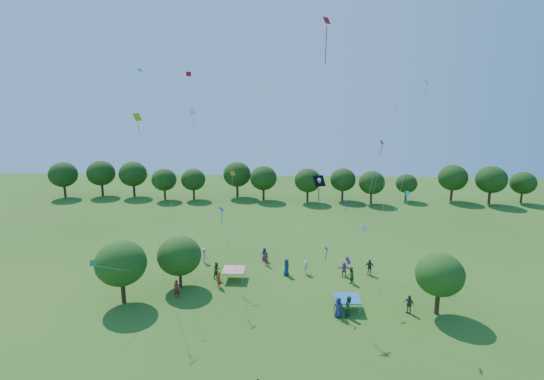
{
  "coord_description": "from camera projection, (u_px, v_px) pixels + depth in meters",
  "views": [
    {
      "loc": [
        1.81,
        -20.08,
        18.55
      ],
      "look_at": [
        0.0,
        14.0,
        11.0
      ],
      "focal_mm": 28.0,
      "sensor_mm": 36.0,
      "label": 1
    }
  ],
  "objects": [
    {
      "name": "small_kite_7",
      "position": [
        150.0,
        136.0,
        44.27
      ],
      "size": [
        1.2,
        2.58,
        19.97
      ],
      "color": "#0D9ECF"
    },
    {
      "name": "small_kite_11",
      "position": [
        112.0,
        267.0,
        34.31
      ],
      "size": [
        3.2,
        8.71,
        5.0
      ],
      "color": "#17812E"
    },
    {
      "name": "crowd_person_5",
      "position": [
        344.0,
        269.0,
        44.68
      ],
      "size": [
        1.45,
        0.53,
        1.54
      ],
      "primitive_type": "imported",
      "rotation": [
        0.0,
        0.0,
        3.13
      ],
      "color": "#9B5A94",
      "rests_on": "ground"
    },
    {
      "name": "small_kite_5",
      "position": [
        348.0,
        265.0,
        33.96
      ],
      "size": [
        1.11,
        3.77,
        4.81
      ],
      "color": "#671583"
    },
    {
      "name": "red_high_kite",
      "position": [
        314.0,
        83.0,
        34.99
      ],
      "size": [
        5.1,
        3.11,
        23.57
      ],
      "color": "red"
    },
    {
      "name": "crowd_person_0",
      "position": [
        338.0,
        307.0,
        36.26
      ],
      "size": [
        0.96,
        0.63,
        1.79
      ],
      "primitive_type": "imported",
      "rotation": [
        0.0,
        0.0,
        6.47
      ],
      "color": "navy",
      "rests_on": "ground"
    },
    {
      "name": "small_kite_4",
      "position": [
        323.0,
        256.0,
        37.28
      ],
      "size": [
        2.08,
        0.45,
        4.35
      ],
      "color": "#1813C4"
    },
    {
      "name": "small_kite_3",
      "position": [
        386.0,
        146.0,
        44.9
      ],
      "size": [
        4.12,
        2.39,
        16.3
      ],
      "color": "green"
    },
    {
      "name": "crowd_person_12",
      "position": [
        286.0,
        267.0,
        44.78
      ],
      "size": [
        0.71,
        1.0,
        1.83
      ],
      "primitive_type": "imported",
      "rotation": [
        0.0,
        0.0,
        1.31
      ],
      "color": "navy",
      "rests_on": "ground"
    },
    {
      "name": "tent_red_stripe",
      "position": [
        234.0,
        270.0,
        43.74
      ],
      "size": [
        2.2,
        2.2,
        1.1
      ],
      "color": "red",
      "rests_on": "ground"
    },
    {
      "name": "small_kite_6",
      "position": [
        199.0,
        138.0,
        43.24
      ],
      "size": [
        3.46,
        2.58,
        16.07
      ],
      "color": "white"
    },
    {
      "name": "crowd_person_1",
      "position": [
        219.0,
        280.0,
        41.92
      ],
      "size": [
        0.61,
        0.72,
        1.65
      ],
      "primitive_type": "imported",
      "rotation": [
        0.0,
        0.0,
        4.29
      ],
      "color": "#9A351C",
      "rests_on": "ground"
    },
    {
      "name": "small_kite_13",
      "position": [
        347.0,
        215.0,
        44.41
      ],
      "size": [
        0.86,
        1.03,
        6.62
      ],
      "color": "#7A1996"
    },
    {
      "name": "near_tree_west",
      "position": [
        121.0,
        263.0,
        38.16
      ],
      "size": [
        4.58,
        4.58,
        5.93
      ],
      "color": "#422B19",
      "rests_on": "ground"
    },
    {
      "name": "near_tree_north",
      "position": [
        179.0,
        256.0,
        41.58
      ],
      "size": [
        4.32,
        4.32,
        5.22
      ],
      "color": "#422B19",
      "rests_on": "ground"
    },
    {
      "name": "pirate_kite",
      "position": [
        320.0,
        184.0,
        36.12
      ],
      "size": [
        2.18,
        5.01,
        10.62
      ],
      "color": "black"
    },
    {
      "name": "small_kite_15",
      "position": [
        397.0,
        206.0,
        44.37
      ],
      "size": [
        5.62,
        0.45,
        7.64
      ],
      "color": "#0DC5BE"
    },
    {
      "name": "small_kite_8",
      "position": [
        376.0,
        167.0,
        45.53
      ],
      "size": [
        3.24,
        2.47,
        12.64
      ],
      "color": "red"
    },
    {
      "name": "crowd_person_3",
      "position": [
        204.0,
        255.0,
        48.3
      ],
      "size": [
        1.09,
        1.17,
        1.69
      ],
      "primitive_type": "imported",
      "rotation": [
        0.0,
        0.0,
        2.27
      ],
      "color": "beige",
      "rests_on": "ground"
    },
    {
      "name": "crowd_person_4",
      "position": [
        409.0,
        304.0,
        36.96
      ],
      "size": [
        1.02,
        1.0,
        1.68
      ],
      "primitive_type": "imported",
      "rotation": [
        0.0,
        0.0,
        5.52
      ],
      "color": "#3C3530",
      "rests_on": "ground"
    },
    {
      "name": "small_kite_9",
      "position": [
        142.0,
        144.0,
        38.16
      ],
      "size": [
        1.96,
        0.82,
        15.79
      ],
      "color": "#F9A40D"
    },
    {
      "name": "crowd_person_10",
      "position": [
        369.0,
        267.0,
        44.91
      ],
      "size": [
        1.07,
        0.61,
        1.73
      ],
      "primitive_type": "imported",
      "rotation": [
        0.0,
        0.0,
        6.13
      ],
      "color": "#453937",
      "rests_on": "ground"
    },
    {
      "name": "crowd_person_11",
      "position": [
        168.0,
        246.0,
        51.4
      ],
      "size": [
        0.63,
        1.61,
        1.7
      ],
      "primitive_type": "imported",
      "rotation": [
        0.0,
        0.0,
        1.53
      ],
      "color": "#995984",
      "rests_on": "ground"
    },
    {
      "name": "tent_blue",
      "position": [
        347.0,
        299.0,
        37.55
      ],
      "size": [
        2.2,
        2.2,
        1.1
      ],
      "color": "#1B63B0",
      "rests_on": "ground"
    },
    {
      "name": "crowd_person_7",
      "position": [
        177.0,
        289.0,
        39.84
      ],
      "size": [
        0.65,
        0.44,
        1.69
      ],
      "primitive_type": "imported",
      "rotation": [
        0.0,
        0.0,
        6.34
      ],
      "color": "maroon",
      "rests_on": "ground"
    },
    {
      "name": "small_kite_0",
      "position": [
        183.0,
        119.0,
        48.0
      ],
      "size": [
        3.08,
        3.35,
        19.98
      ],
      "color": "#BC0B13"
    },
    {
      "name": "small_kite_14",
      "position": [
        366.0,
        235.0,
        38.72
      ],
      "size": [
        1.96,
        1.12,
        5.78
      ],
      "color": "silver"
    },
    {
      "name": "small_kite_1",
      "position": [
        384.0,
        185.0,
        35.2
      ],
      "size": [
        0.49,
        2.42,
        12.32
      ],
      "color": "#EDA60C"
    },
    {
      "name": "near_tree_east",
      "position": [
        440.0,
        275.0,
        36.22
      ],
      "size": [
        4.11,
        4.11,
        5.51
      ],
      "color": "#422B19",
      "rests_on": "ground"
    },
    {
      "name": "small_kite_12",
      "position": [
        223.0,
        218.0,
        42.7
      ],
      "size": [
        1.22,
        1.26,
        6.42
      ],
      "color": "blue"
    },
    {
      "name": "treeline",
      "position": [
        275.0,
        178.0,
        76.93
      ],
      "size": [
        88.01,
        8.77,
        6.77
      ],
      "color": "#422B19",
      "rests_on": "ground"
    },
    {
      "name": "crowd_person_2",
      "position": [
        217.0,
        270.0,
        44.0
      ],
      "size": [
        0.89,
        0.99,
        1.77
      ],
      "primitive_type": "imported",
      "rotation": [
        0.0,
        0.0,
        0.96
      ],
      "color": "#255424",
      "rests_on": "ground"
    },
    {
      "name": "crowd_person_8",
      "position": [
        349.0,
        306.0,
        36.32
      ],
      "size": [
        0.87,
        1.06,
        1.89
      ],
      "primitive_type": "imported",
      "rotation": [
        0.0,
        0.0,
        1.1
      ],
      "color": "#255833",
      "rests_on": "ground"
    },
    {
      "name": "crowd_person_13",
      "position": [
        266.0,
        259.0,
        47.4
      ],
      "size": [
        0.7,
        0.66,
        1.59
      ],
      "primitive_type": "imported",
      "rotation": [
        0.0,
        0.0,
        5.65
      ],
      "color": "maroon",
      "rests_on": "ground"
    },
    {
      "name": "small_kite_10",
      "position": [
        231.0,
        197.0,
        39.97
      ],
      "size": [
        0.94,
        2.18,
        10.38
      ],
      "color": "orange"
    },
    {
      "name": "crowd_person_14",
      "position": [
        351.0,
        275.0,
        42.88
      ],
      "size": [
        0.89,
        0.95,
        1.72
      ],
      "primitive_type": "imported",
      "rotation": [
        0.0,
        0.0,
        4.03
      ],
      "color": "#245525",
      "rests_on": "ground"
    },
    {
      "name": "crowd_person_6",
      "position": [
        264.0,
        254.0,
        48.77
      ],
      "size": [
        0.8,
        0.47,
        1.57
      ],
      "primitive_type": "imported",
      "rotation": [
        0.0,
        0.0,
        -0.06
      ],
      "color": "navy",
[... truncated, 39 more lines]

